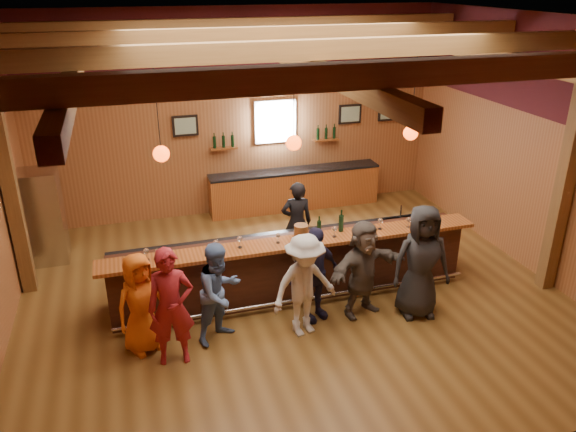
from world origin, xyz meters
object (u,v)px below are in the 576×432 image
(bar_counter, at_px, (291,264))
(stainless_fridge, at_px, (44,217))
(back_bar_cabinet, at_px, (295,189))
(customer_dark, at_px, (421,262))
(bartender, at_px, (297,223))
(bottle_a, at_px, (319,227))
(customer_orange, at_px, (141,303))
(customer_navy, at_px, (314,274))
(customer_redvest, at_px, (171,307))
(customer_denim, at_px, (220,292))
(customer_brown, at_px, (363,269))
(customer_white, at_px, (304,286))
(ice_bucket, at_px, (301,232))

(bar_counter, xyz_separation_m, stainless_fridge, (-4.12, 2.45, 0.38))
(back_bar_cabinet, distance_m, customer_dark, 4.90)
(bartender, xyz_separation_m, bottle_a, (-0.00, -1.23, 0.44))
(bar_counter, relative_size, bartender, 3.93)
(customer_orange, height_order, customer_navy, customer_navy)
(customer_redvest, distance_m, customer_denim, 0.81)
(customer_brown, bearing_deg, customer_denim, 163.18)
(customer_white, relative_size, ice_bucket, 6.57)
(customer_navy, distance_m, bartender, 1.96)
(customer_denim, bearing_deg, bottle_a, -7.25)
(customer_white, bearing_deg, customer_navy, 38.30)
(customer_redvest, relative_size, bottle_a, 5.37)
(back_bar_cabinet, relative_size, customer_navy, 2.53)
(customer_denim, relative_size, customer_white, 0.95)
(customer_navy, bearing_deg, bartender, 62.04)
(customer_denim, distance_m, ice_bucket, 1.72)
(back_bar_cabinet, relative_size, bartender, 2.49)
(bottle_a, bearing_deg, customer_denim, -155.91)
(bar_counter, height_order, bartender, bartender)
(stainless_fridge, xyz_separation_m, customer_dark, (5.85, -3.72, 0.04))
(customer_orange, bearing_deg, bartender, 7.73)
(bar_counter, distance_m, customer_brown, 1.36)
(stainless_fridge, xyz_separation_m, customer_orange, (1.57, -3.41, -0.13))
(bottle_a, bearing_deg, customer_brown, -59.68)
(bottle_a, bearing_deg, customer_redvest, -155.64)
(customer_brown, xyz_separation_m, bottle_a, (-0.46, 0.79, 0.43))
(back_bar_cabinet, height_order, customer_redvest, customer_redvest)
(customer_orange, xyz_separation_m, customer_denim, (1.13, -0.06, 0.02))
(bar_counter, relative_size, customer_dark, 3.35)
(bartender, bearing_deg, back_bar_cabinet, -99.44)
(customer_orange, height_order, ice_bucket, customer_orange)
(bar_counter, bearing_deg, bottle_a, -26.36)
(customer_redvest, bearing_deg, customer_navy, 16.06)
(customer_dark, relative_size, ice_bucket, 7.49)
(stainless_fridge, distance_m, customer_white, 5.40)
(customer_orange, bearing_deg, bar_counter, -5.38)
(customer_dark, bearing_deg, stainless_fridge, 156.97)
(customer_orange, relative_size, customer_denim, 0.98)
(back_bar_cabinet, bearing_deg, ice_bucket, -106.05)
(customer_denim, bearing_deg, customer_dark, -35.87)
(customer_redvest, distance_m, customer_dark, 3.89)
(customer_redvest, height_order, customer_brown, customer_redvest)
(back_bar_cabinet, height_order, customer_dark, customer_dark)
(customer_denim, xyz_separation_m, bottle_a, (1.83, 0.82, 0.45))
(back_bar_cabinet, distance_m, bartender, 2.68)
(back_bar_cabinet, relative_size, bottle_a, 12.25)
(bar_counter, height_order, stainless_fridge, stainless_fridge)
(customer_white, bearing_deg, customer_dark, -14.53)
(bottle_a, bearing_deg, bartender, 89.86)
(customer_orange, relative_size, bartender, 0.96)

